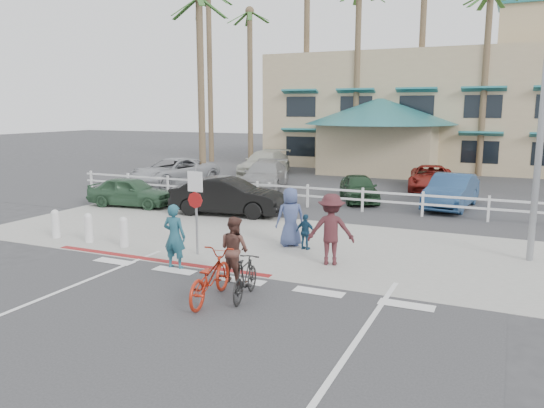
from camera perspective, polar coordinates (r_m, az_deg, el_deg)
The scene contains 35 objects.
ground at distance 12.72m, azimuth -4.50°, elevation -9.05°, with size 140.00×140.00×0.00m, color #333335.
bike_path at distance 11.13m, azimuth -9.58°, elevation -12.05°, with size 12.00×16.00×0.01m, color #333335.
sidewalk_plaza at distance 16.63m, azimuth 3.01°, elevation -4.36°, with size 22.00×7.00×0.01m, color gray.
cross_street at distance 20.31m, azimuth 7.14°, elevation -1.74°, with size 40.00×5.00×0.01m, color #333335.
parking_lot at distance 29.39m, azimuth 12.67°, elevation 1.81°, with size 50.00×16.00×0.01m, color #333335.
curb_red at distance 15.24m, azimuth -12.27°, elevation -5.93°, with size 7.00×0.25×0.02m, color maroon.
rail_fence at distance 21.98m, azimuth 9.97°, elevation 0.42°, with size 29.40×0.16×1.00m, color silver, non-canonical shape.
building at distance 41.70m, azimuth 19.50°, elevation 11.69°, with size 28.00×16.00×11.30m, color tan, non-canonical shape.
sign_post at distance 15.33m, azimuth -8.15°, elevation -0.18°, with size 0.50×0.10×2.90m, color gray, non-canonical shape.
bollard_0 at distance 16.83m, azimuth -15.65°, elevation -2.91°, with size 0.26×0.26×0.95m, color silver, non-canonical shape.
bollard_1 at distance 17.74m, azimuth -19.12°, elevation -2.43°, with size 0.26×0.26×0.95m, color silver, non-canonical shape.
bollard_2 at distance 18.72m, azimuth -22.24°, elevation -1.99°, with size 0.26×0.26×0.95m, color silver, non-canonical shape.
streetlight_0 at distance 16.01m, azimuth 27.21°, elevation 10.22°, with size 0.60×2.00×9.00m, color gray, non-canonical shape.
palm_0 at distance 42.65m, azimuth -6.72°, elevation 14.64°, with size 4.00×4.00×15.00m, color #285420, non-canonical shape.
palm_1 at distance 39.79m, azimuth -2.37°, elevation 13.58°, with size 4.00×4.00×13.00m, color #285420, non-canonical shape.
palm_2 at distance 39.21m, azimuth 3.73°, elevation 15.82°, with size 4.00×4.00×16.00m, color #285420, non-canonical shape.
palm_3 at distance 36.94m, azimuth 9.15°, elevation 14.50°, with size 4.00×4.00×14.00m, color #285420, non-canonical shape.
palm_4 at distance 37.10m, azimuth 15.78°, elevation 15.00°, with size 4.00×4.00×15.00m, color #285420, non-canonical shape.
palm_5 at distance 35.61m, azimuth 21.98°, elevation 13.25°, with size 4.00×4.00×13.00m, color #285420, non-canonical shape.
palm_10 at distance 30.06m, azimuth -7.68°, elevation 13.62°, with size 4.00×4.00×12.00m, color #285420, non-canonical shape.
bike_red at distance 11.84m, azimuth -6.71°, elevation -7.81°, with size 0.72×2.06×1.08m, color #9F2210.
rider_red at distance 14.24m, azimuth -10.45°, elevation -3.44°, with size 0.63×0.42×1.73m, color #1E4F5F.
bike_black at distance 11.91m, azimuth -2.91°, elevation -7.95°, with size 0.45×1.60×0.96m, color black.
rider_black at distance 13.00m, azimuth -4.06°, elevation -4.85°, with size 0.79×0.62×1.63m, color #52322A.
pedestrian_a at distance 14.40m, azimuth 6.37°, elevation -2.73°, with size 1.26×0.73×1.95m, color #431C21.
pedestrian_child at distance 15.91m, azimuth 3.64°, elevation -3.04°, with size 0.64×0.27×1.09m, color navy.
pedestrian_b at distance 16.24m, azimuth 1.99°, elevation -1.41°, with size 0.89×0.58×1.83m, color #3C4976.
car_white_sedan at distance 21.16m, azimuth -4.76°, elevation 0.83°, with size 1.57×4.52×1.49m, color black.
car_red_compact at distance 23.72m, azimuth -14.93°, elevation 1.30°, with size 1.52×3.79×1.29m, color #2E5136.
lot_car_0 at distance 29.65m, azimuth -10.60°, elevation 3.41°, with size 2.48×5.38×1.50m, color #9EA0A6.
lot_car_1 at distance 27.94m, azimuth -0.76°, elevation 3.10°, with size 2.00×4.92×1.43m, color gray.
lot_car_2 at distance 24.46m, azimuth 9.33°, elevation 1.71°, with size 1.46×3.63×1.24m, color #1D3A23.
lot_car_3 at distance 23.76m, azimuth 18.73°, elevation 1.31°, with size 1.53×4.39×1.45m, color navy.
lot_car_4 at distance 33.46m, azimuth -0.81°, elevation 4.39°, with size 2.16×5.31×1.54m, color beige.
lot_car_5 at distance 28.58m, azimuth 16.71°, elevation 2.69°, with size 2.13×4.62×1.28m, color maroon.
Camera 1 is at (5.84, -10.49, 4.20)m, focal length 35.00 mm.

